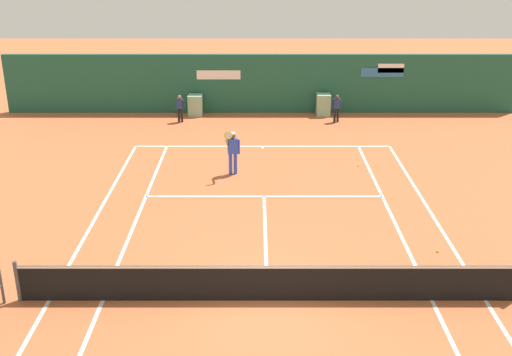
# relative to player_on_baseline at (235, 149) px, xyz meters

# --- Properties ---
(ground_plane) EXTENTS (80.00, 80.00, 0.01)m
(ground_plane) POSITION_rel_player_on_baseline_xyz_m (1.12, -7.90, -0.96)
(ground_plane) COLOR #BC6038
(tennis_net) EXTENTS (12.10, 0.10, 1.07)m
(tennis_net) POSITION_rel_player_on_baseline_xyz_m (1.12, -8.48, -0.46)
(tennis_net) COLOR #4C4C51
(tennis_net) RESTS_ON ground_plane
(sponsor_back_wall) EXTENTS (25.00, 1.02, 2.88)m
(sponsor_back_wall) POSITION_rel_player_on_baseline_xyz_m (1.13, 8.49, 0.42)
(sponsor_back_wall) COLOR #1E5642
(sponsor_back_wall) RESTS_ON ground_plane
(player_on_baseline) EXTENTS (0.54, 0.74, 1.83)m
(player_on_baseline) POSITION_rel_player_on_baseline_xyz_m (0.00, 0.00, 0.00)
(player_on_baseline) COLOR blue
(player_on_baseline) RESTS_ON ground_plane
(ball_kid_centre_post) EXTENTS (0.44, 0.20, 1.31)m
(ball_kid_centre_post) POSITION_rel_player_on_baseline_xyz_m (4.62, 6.80, -0.21)
(ball_kid_centre_post) COLOR black
(ball_kid_centre_post) RESTS_ON ground_plane
(ball_kid_right_post) EXTENTS (0.43, 0.21, 1.29)m
(ball_kid_right_post) POSITION_rel_player_on_baseline_xyz_m (-2.70, 6.80, -0.22)
(ball_kid_right_post) COLOR black
(ball_kid_right_post) RESTS_ON ground_plane
(tennis_ball_near_service_line) EXTENTS (0.07, 0.07, 0.07)m
(tennis_ball_near_service_line) POSITION_rel_player_on_baseline_xyz_m (5.92, -6.03, -0.93)
(tennis_ball_near_service_line) COLOR #CCE033
(tennis_ball_near_service_line) RESTS_ON ground_plane
(tennis_ball_mid_court) EXTENTS (0.07, 0.07, 0.07)m
(tennis_ball_mid_court) POSITION_rel_player_on_baseline_xyz_m (4.77, 0.87, -0.93)
(tennis_ball_mid_court) COLOR #CCE033
(tennis_ball_mid_court) RESTS_ON ground_plane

